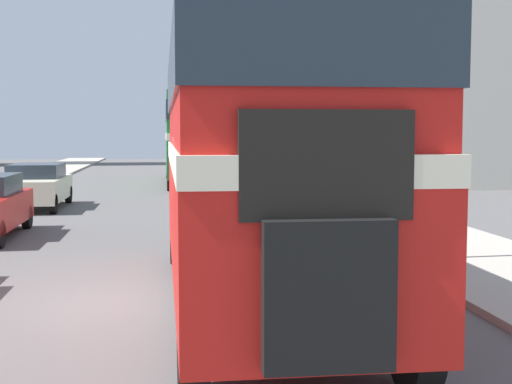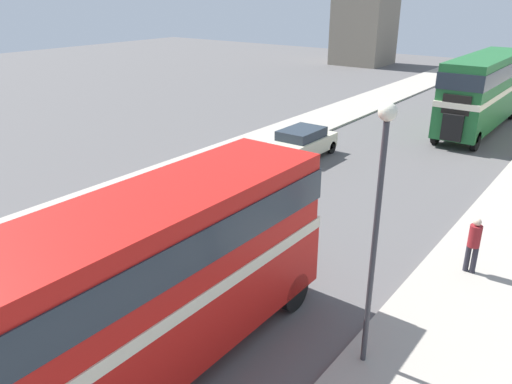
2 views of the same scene
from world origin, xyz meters
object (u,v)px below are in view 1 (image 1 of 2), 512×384
at_px(double_decker_bus, 256,141).
at_px(street_lamp, 421,59).
at_px(pedestrian_walking, 376,187).
at_px(bicycle_on_pavement, 340,190).
at_px(bus_distant, 190,132).
at_px(car_parked_far, 36,185).

distance_m(double_decker_bus, street_lamp, 4.76).
distance_m(pedestrian_walking, bicycle_on_pavement, 6.90).
bearing_deg(street_lamp, bus_distant, 98.81).
xyz_separation_m(bus_distant, car_parked_far, (-5.61, -11.16, -1.84)).
xyz_separation_m(car_parked_far, pedestrian_walking, (9.97, -6.31, 0.32)).
height_order(double_decker_bus, bicycle_on_pavement, double_decker_bus).
distance_m(car_parked_far, street_lamp, 15.19).
relative_size(double_decker_bus, bus_distant, 0.87).
distance_m(double_decker_bus, car_parked_far, 15.67).
xyz_separation_m(pedestrian_walking, bicycle_on_pavement, (0.71, 6.84, -0.62)).
height_order(double_decker_bus, bus_distant, bus_distant).
bearing_deg(double_decker_bus, bus_distant, 90.05).
bearing_deg(bicycle_on_pavement, car_parked_far, -177.17).
xyz_separation_m(bus_distant, pedestrian_walking, (4.36, -17.47, -1.52)).
distance_m(bus_distant, street_lamp, 23.17).
height_order(car_parked_far, street_lamp, street_lamp).
xyz_separation_m(bus_distant, street_lamp, (3.54, -22.86, 1.34)).
bearing_deg(car_parked_far, double_decker_bus, -68.80).
height_order(bus_distant, street_lamp, street_lamp).
bearing_deg(double_decker_bus, pedestrian_walking, 62.17).
xyz_separation_m(double_decker_bus, bicycle_on_pavement, (5.05, 15.05, -1.97)).
distance_m(bus_distant, car_parked_far, 12.63).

